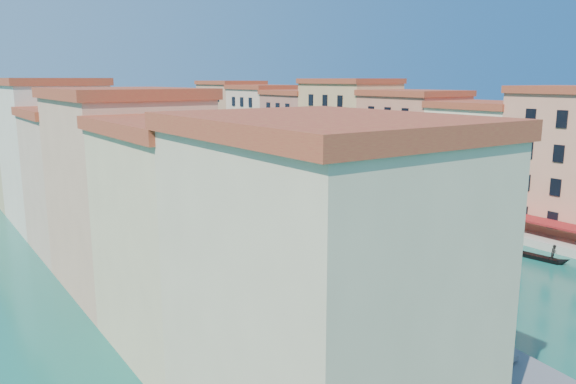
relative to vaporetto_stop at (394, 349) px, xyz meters
name	(u,v)px	position (x,y,z in m)	size (l,w,h in m)	color
left_bank_palazzos	(65,162)	(-10.00, 52.68, 8.27)	(12.80, 128.40, 21.00)	tan
right_bank_palazzos	(369,138)	(46.00, 53.00, 8.31)	(12.80, 128.40, 21.00)	#A74D40
quay	(336,190)	(38.00, 53.00, -0.94)	(4.00, 140.00, 1.00)	#AEA18C
restaurant_awnings	(548,223)	(38.19, 11.00, 1.55)	(3.20, 44.55, 3.12)	maroon
vaporetto_stop	(394,349)	(0.00, 0.00, 0.00)	(5.40, 16.40, 3.65)	slate
mooring_poles_right	(493,230)	(35.10, 16.80, -0.14)	(1.44, 54.24, 3.20)	brown
mooring_poles_left	(368,360)	(-2.50, 0.00, -0.14)	(0.24, 8.24, 3.20)	brown
vaporetto_near	(480,376)	(2.00, -6.00, 0.01)	(7.92, 22.07, 3.21)	white
vaporetto_far	(205,188)	(16.30, 63.80, -0.03)	(14.40, 20.77, 3.14)	silver
gondola_fore	(463,277)	(19.32, 9.00, -1.08)	(4.83, 10.16, 2.13)	black
gondola_right	(523,252)	(32.03, 10.27, -0.98)	(2.46, 12.01, 2.40)	black
gondola_far	(337,217)	(24.99, 36.76, -1.07)	(4.62, 12.47, 1.81)	black
motorboat_mid	(362,245)	(17.81, 23.17, -0.85)	(2.62, 7.43, 1.52)	white
motorboat_far	(213,191)	(18.10, 64.14, -0.83)	(2.60, 7.62, 1.57)	white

